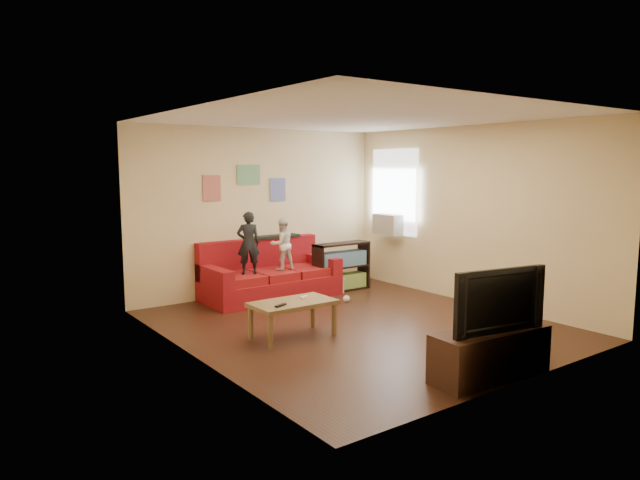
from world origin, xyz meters
TOP-DOWN VIEW (x-y plane):
  - room_shell at (0.00, 0.00)m, footprint 4.52×5.02m
  - sofa at (-0.09, 2.07)m, footprint 2.15×0.99m
  - child_a at (-0.54, 1.90)m, footprint 0.41×0.35m
  - child_b at (0.06, 1.90)m, footprint 0.42×0.33m
  - coffee_table at (-0.99, 0.00)m, footprint 1.02×0.56m
  - remote at (-1.24, -0.12)m, footprint 0.18×0.11m
  - game_controller at (-0.79, 0.05)m, footprint 0.14×0.09m
  - bookshelf at (1.16, 1.79)m, footprint 1.01×0.30m
  - window at (2.22, 1.65)m, footprint 0.04×1.08m
  - ac_unit at (2.10, 1.65)m, footprint 0.28×0.55m
  - artwork_left at (-0.85, 2.48)m, footprint 0.30×0.01m
  - artwork_center at (-0.20, 2.48)m, footprint 0.42×0.01m
  - artwork_right at (0.35, 2.48)m, footprint 0.30×0.01m
  - file_box at (0.87, 1.70)m, footprint 0.37×0.28m
  - tv_stand at (-0.13, -2.25)m, footprint 1.32×0.53m
  - television at (-0.13, -2.25)m, footprint 1.10×0.32m
  - tissue at (0.69, 1.06)m, footprint 0.13×0.13m

SIDE VIEW (x-z plane):
  - tissue at x=0.69m, z-range 0.00..0.11m
  - file_box at x=0.87m, z-range 0.00..0.26m
  - tv_stand at x=-0.13m, z-range 0.00..0.49m
  - sofa at x=-0.09m, z-range -0.16..0.79m
  - bookshelf at x=1.16m, z-range -0.04..0.77m
  - coffee_table at x=-0.99m, z-range 0.16..0.62m
  - remote at x=-1.24m, z-range 0.46..0.48m
  - game_controller at x=-0.79m, z-range 0.46..0.49m
  - television at x=-0.13m, z-range 0.49..1.12m
  - child_b at x=0.06m, z-range 0.45..1.27m
  - child_a at x=-0.54m, z-range 0.45..1.41m
  - ac_unit at x=2.10m, z-range 0.91..1.26m
  - room_shell at x=0.00m, z-range -0.01..2.71m
  - window at x=2.22m, z-range 0.90..2.38m
  - artwork_right at x=0.35m, z-range 1.51..1.89m
  - artwork_left at x=-0.85m, z-range 1.55..1.95m
  - artwork_center at x=-0.20m, z-range 1.79..2.11m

